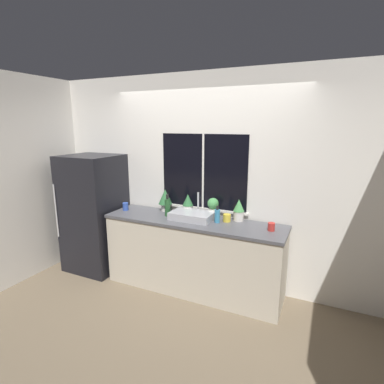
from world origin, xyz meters
The scene contains 15 objects.
ground_plane centered at (0.00, 0.00, 0.00)m, with size 14.00×14.00×0.00m, color brown.
wall_back centered at (0.00, 0.63, 1.35)m, with size 8.00×0.09×2.70m.
wall_left centered at (-2.20, 1.50, 1.35)m, with size 0.06×7.00×2.70m.
counter centered at (0.00, 0.28, 0.46)m, with size 2.25×0.59×0.93m.
refrigerator centered at (-1.55, 0.27, 0.83)m, with size 0.75×0.74×1.65m.
sink centered at (-0.02, 0.31, 0.97)m, with size 0.52×0.37×0.30m.
potted_plant_far_left centered at (-0.51, 0.49, 1.10)m, with size 0.18×0.18×0.30m.
potted_plant_center_left centered at (-0.17, 0.49, 1.06)m, with size 0.14×0.14×0.26m.
potted_plant_center_right centered at (0.18, 0.49, 1.06)m, with size 0.14×0.14×0.25m.
potted_plant_far_right centered at (0.51, 0.49, 1.06)m, with size 0.13×0.13×0.27m.
soap_bottle centered at (0.30, 0.32, 1.01)m, with size 0.06×0.06×0.20m.
bottle_tall centered at (-0.36, 0.30, 1.04)m, with size 0.07×0.07×0.28m.
mug_yellow centered at (0.39, 0.40, 0.97)m, with size 0.09×0.09×0.09m.
mug_blue centered at (-1.01, 0.28, 0.98)m, with size 0.08×0.08×0.10m.
mug_red centered at (0.94, 0.30, 0.97)m, with size 0.08×0.08×0.09m.
Camera 1 is at (1.46, -2.89, 2.07)m, focal length 28.00 mm.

